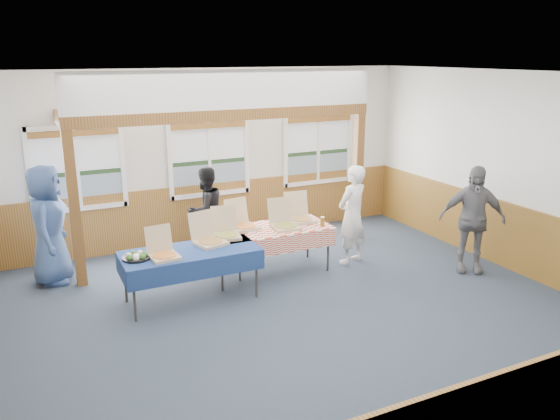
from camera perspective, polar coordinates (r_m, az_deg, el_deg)
The scene contains 27 objects.
floor at distance 7.63m, azimuth 1.43°, elevation -10.81°, with size 8.00×8.00×0.00m, color #283641.
ceiling at distance 6.81m, azimuth 1.62°, elevation 13.98°, with size 8.00×8.00×0.00m, color white.
wall_back at distance 10.21m, azimuth -7.49°, elevation 5.51°, with size 8.00×8.00×0.00m, color silver.
wall_front at distance 4.43m, azimuth 22.95°, elevation -9.97°, with size 8.00×8.00×0.00m, color silver.
wall_right at distance 9.52m, azimuth 23.55°, elevation 3.53°, with size 8.00×8.00×0.00m, color silver.
wainscot_back at distance 10.43m, azimuth -7.24°, elevation -0.19°, with size 7.98×0.05×1.10m, color brown.
wainscot_right at distance 9.76m, azimuth 22.77°, elevation -2.50°, with size 0.05×6.98×1.10m, color brown.
window_left at distance 9.71m, azimuth -20.45°, elevation 4.56°, with size 1.56×0.10×1.46m.
window_mid at distance 10.16m, azimuth -7.43°, elevation 5.91°, with size 1.56×0.10×1.46m.
window_right at distance 11.08m, azimuth 4.00°, elevation 6.85°, with size 1.56×0.10×1.46m.
post_left at distance 8.67m, azimuth -20.67°, elevation -0.01°, with size 0.15×0.15×2.40m, color #5A3A14.
post_right at distance 10.31m, azimuth 8.09°, elevation 3.32°, with size 0.15×0.15×2.40m, color #5A3A14.
cross_beam at distance 8.96m, azimuth -5.24°, elevation 9.87°, with size 5.15×0.18×0.18m, color #5A3A14.
table_left at distance 7.87m, azimuth -9.37°, elevation -4.57°, with size 1.96×0.91×0.76m.
table_right at distance 8.71m, azimuth -1.25°, elevation -2.28°, with size 2.17×1.45×0.76m.
pizza_box_a at distance 7.64m, azimuth -12.08°, elevation -4.42°, with size 0.41×0.48×0.40m.
pizza_box_b at distance 8.07m, azimuth -7.42°, elevation -3.05°, with size 0.51×0.58×0.44m.
pizza_box_c at distance 8.33m, azimuth -5.63°, elevation -2.38°, with size 0.48×0.55×0.43m.
pizza_box_d at distance 8.71m, azimuth -3.91°, elevation -1.49°, with size 0.48×0.55×0.44m.
pizza_box_e at distance 8.71m, azimuth 0.47°, elevation -1.45°, with size 0.44×0.52×0.44m.
pizza_box_f at distance 9.07m, azimuth 2.14°, elevation -0.74°, with size 0.46×0.55×0.45m.
veggie_tray at distance 7.68m, azimuth -14.78°, elevation -4.74°, with size 0.39×0.39×0.09m.
drink_glass at distance 8.83m, azimuth 4.45°, elevation -1.20°, with size 0.07×0.07×0.15m, color #895D16.
woman_white at distance 9.20m, azimuth 7.54°, elevation -0.50°, with size 0.62×0.40×1.69m, color white.
woman_black at distance 9.76m, azimuth -7.76°, elevation -0.01°, with size 0.75×0.58×1.54m, color black.
man_blue at distance 9.02m, azimuth -23.06°, elevation -1.44°, with size 0.91×0.59×1.86m, color #3C5996.
person_grey at distance 9.29m, azimuth 19.42°, elevation -0.91°, with size 1.03×0.43×1.76m, color slate.
Camera 1 is at (-3.11, -6.05, 3.45)m, focal length 35.00 mm.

